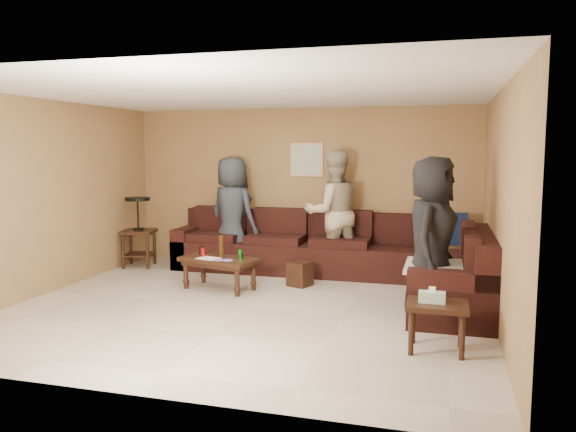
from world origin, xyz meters
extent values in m
plane|color=beige|center=(0.00, 0.00, 0.00)|extent=(5.50, 5.50, 0.00)
cube|color=white|center=(0.00, 0.00, 2.45)|extent=(5.50, 5.00, 0.10)
cube|color=#997548|center=(0.00, 2.50, 1.25)|extent=(5.50, 0.10, 2.50)
cube|color=#997548|center=(0.00, -2.50, 1.25)|extent=(5.50, 0.10, 2.50)
cube|color=#997548|center=(-2.75, 0.00, 1.25)|extent=(0.10, 5.00, 2.50)
cube|color=#997548|center=(2.75, 0.00, 1.25)|extent=(0.10, 5.00, 2.50)
cube|color=black|center=(0.00, 2.05, 0.23)|extent=(3.70, 0.90, 0.45)
cube|color=black|center=(0.00, 2.38, 0.68)|extent=(3.70, 0.24, 0.45)
cube|color=black|center=(-1.73, 2.05, 0.32)|extent=(0.24, 0.90, 0.63)
cube|color=black|center=(2.30, 0.60, 0.23)|extent=(0.90, 2.00, 0.45)
cube|color=black|center=(2.63, 0.60, 0.68)|extent=(0.24, 2.00, 0.45)
cube|color=black|center=(2.30, -0.28, 0.32)|extent=(0.90, 0.24, 0.63)
cube|color=#131C3C|center=(2.30, 2.05, 0.75)|extent=(0.45, 0.14, 0.45)
cube|color=beige|center=(2.30, 0.15, 0.58)|extent=(1.00, 0.85, 0.04)
cube|color=black|center=(-0.66, 0.72, 0.40)|extent=(1.12, 0.75, 0.06)
cube|color=black|center=(-0.66, 0.72, 0.34)|extent=(1.03, 0.66, 0.05)
cylinder|color=black|center=(-1.12, 0.64, 0.19)|extent=(0.07, 0.07, 0.37)
cylinder|color=black|center=(-0.30, 0.43, 0.19)|extent=(0.07, 0.07, 0.37)
cylinder|color=black|center=(-1.02, 1.00, 0.19)|extent=(0.07, 0.07, 0.37)
cylinder|color=black|center=(-0.21, 0.79, 0.19)|extent=(0.07, 0.07, 0.37)
cylinder|color=red|center=(-0.90, 0.73, 0.49)|extent=(0.07, 0.07, 0.12)
cylinder|color=#167E1A|center=(-0.37, 0.74, 0.49)|extent=(0.07, 0.07, 0.12)
cylinder|color=#33200B|center=(-0.68, 0.84, 0.57)|extent=(0.07, 0.07, 0.28)
cylinder|color=black|center=(-0.99, 0.88, 0.48)|extent=(0.08, 0.08, 0.11)
cube|color=white|center=(-0.78, 0.63, 0.43)|extent=(0.33, 0.28, 0.00)
cylinder|color=#F155AC|center=(-0.61, 0.56, 0.43)|extent=(0.14, 0.14, 0.01)
cylinder|color=#F155AC|center=(-0.49, 0.58, 0.43)|extent=(0.14, 0.14, 0.01)
cube|color=black|center=(-2.47, 1.76, 0.56)|extent=(0.58, 0.58, 0.05)
cube|color=black|center=(-2.47, 1.76, 0.19)|extent=(0.51, 0.51, 0.03)
cylinder|color=black|center=(-2.62, 1.53, 0.28)|extent=(0.05, 0.05, 0.56)
cylinder|color=black|center=(-2.24, 1.62, 0.28)|extent=(0.05, 0.05, 0.56)
cylinder|color=black|center=(-2.71, 1.90, 0.28)|extent=(0.05, 0.05, 0.56)
cylinder|color=black|center=(-2.33, 1.99, 0.28)|extent=(0.05, 0.05, 0.56)
cylinder|color=black|center=(-2.47, 1.76, 0.60)|extent=(0.17, 0.17, 0.03)
cylinder|color=black|center=(-2.47, 1.76, 0.85)|extent=(0.03, 0.03, 0.47)
cylinder|color=black|center=(-2.47, 1.76, 1.08)|extent=(0.39, 0.39, 0.05)
cube|color=black|center=(2.16, -0.90, 0.43)|extent=(0.55, 0.45, 0.05)
cylinder|color=black|center=(1.94, -1.07, 0.22)|extent=(0.05, 0.05, 0.43)
cylinder|color=black|center=(2.38, -1.07, 0.22)|extent=(0.05, 0.05, 0.43)
cylinder|color=black|center=(1.94, -0.73, 0.22)|extent=(0.05, 0.05, 0.43)
cylinder|color=black|center=(2.38, -0.73, 0.22)|extent=(0.05, 0.05, 0.43)
cube|color=white|center=(2.11, -0.90, 0.51)|extent=(0.24, 0.12, 0.10)
cube|color=white|center=(2.11, -0.90, 0.58)|extent=(0.06, 0.04, 0.05)
cube|color=black|center=(0.32, 1.20, 0.17)|extent=(0.36, 0.36, 0.33)
cube|color=tan|center=(0.10, 2.48, 1.70)|extent=(0.52, 0.03, 0.52)
cube|color=silver|center=(0.10, 2.46, 1.70)|extent=(0.44, 0.01, 0.44)
imported|color=#2D343E|center=(-0.98, 2.02, 0.88)|extent=(1.00, 0.83, 1.75)
imported|color=tan|center=(0.61, 2.05, 0.93)|extent=(1.13, 1.04, 1.85)
imported|color=black|center=(2.07, 0.16, 0.89)|extent=(0.73, 0.97, 1.79)
camera|label=1|loc=(2.19, -6.10, 1.84)|focal=35.00mm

